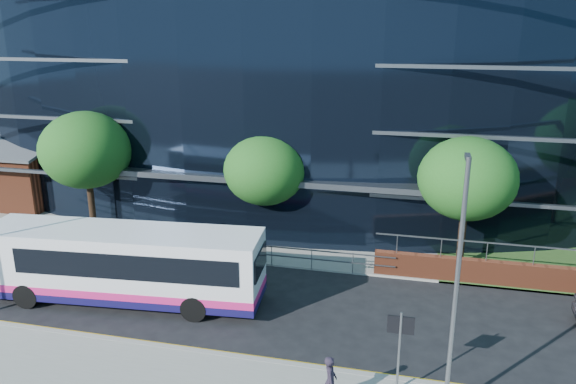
% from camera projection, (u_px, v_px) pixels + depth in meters
% --- Properties ---
extents(ground, '(200.00, 200.00, 0.00)m').
position_uv_depth(ground, '(275.00, 349.00, 20.78)').
color(ground, black).
rests_on(ground, ground).
extents(kerb, '(80.00, 0.25, 0.16)m').
position_uv_depth(kerb, '(268.00, 362.00, 19.83)').
color(kerb, gray).
rests_on(kerb, ground).
extents(yellow_line_outer, '(80.00, 0.08, 0.01)m').
position_uv_depth(yellow_line_outer, '(270.00, 361.00, 20.04)').
color(yellow_line_outer, gold).
rests_on(yellow_line_outer, ground).
extents(yellow_line_inner, '(80.00, 0.08, 0.01)m').
position_uv_depth(yellow_line_inner, '(271.00, 358.00, 20.18)').
color(yellow_line_inner, gold).
rests_on(yellow_line_inner, ground).
extents(far_forecourt, '(50.00, 8.00, 0.10)m').
position_uv_depth(far_forecourt, '(223.00, 230.00, 32.32)').
color(far_forecourt, gray).
rests_on(far_forecourt, ground).
extents(glass_office, '(44.00, 23.10, 16.00)m').
position_uv_depth(glass_office, '(294.00, 75.00, 38.71)').
color(glass_office, black).
rests_on(glass_office, ground).
extents(brick_pavilion, '(8.60, 6.66, 4.40)m').
position_uv_depth(brick_pavilion, '(9.00, 171.00, 37.62)').
color(brick_pavilion, brown).
rests_on(brick_pavilion, ground).
extents(guard_railings, '(24.00, 0.05, 1.10)m').
position_uv_depth(guard_railings, '(159.00, 240.00, 28.82)').
color(guard_railings, slate).
rests_on(guard_railings, ground).
extents(street_sign, '(0.85, 0.09, 2.80)m').
position_uv_depth(street_sign, '(400.00, 335.00, 17.68)').
color(street_sign, slate).
rests_on(street_sign, pavement_near).
extents(tree_far_a, '(4.95, 4.95, 6.98)m').
position_uv_depth(tree_far_a, '(86.00, 150.00, 30.59)').
color(tree_far_a, black).
rests_on(tree_far_a, ground).
extents(tree_far_b, '(4.29, 4.29, 6.05)m').
position_uv_depth(tree_far_b, '(265.00, 170.00, 29.05)').
color(tree_far_b, black).
rests_on(tree_far_b, ground).
extents(tree_far_c, '(4.62, 4.62, 6.51)m').
position_uv_depth(tree_far_c, '(467.00, 179.00, 26.28)').
color(tree_far_c, black).
rests_on(tree_far_c, ground).
extents(streetlight_east, '(0.15, 0.77, 8.00)m').
position_uv_depth(streetlight_east, '(457.00, 282.00, 16.14)').
color(streetlight_east, slate).
rests_on(streetlight_east, pavement_near).
extents(city_bus, '(12.12, 3.72, 3.23)m').
position_uv_depth(city_bus, '(126.00, 264.00, 23.85)').
color(city_bus, white).
rests_on(city_bus, ground).
extents(pedestrian, '(0.51, 0.68, 1.68)m').
position_uv_depth(pedestrian, '(330.00, 381.00, 17.31)').
color(pedestrian, '#231C2A').
rests_on(pedestrian, pavement_near).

